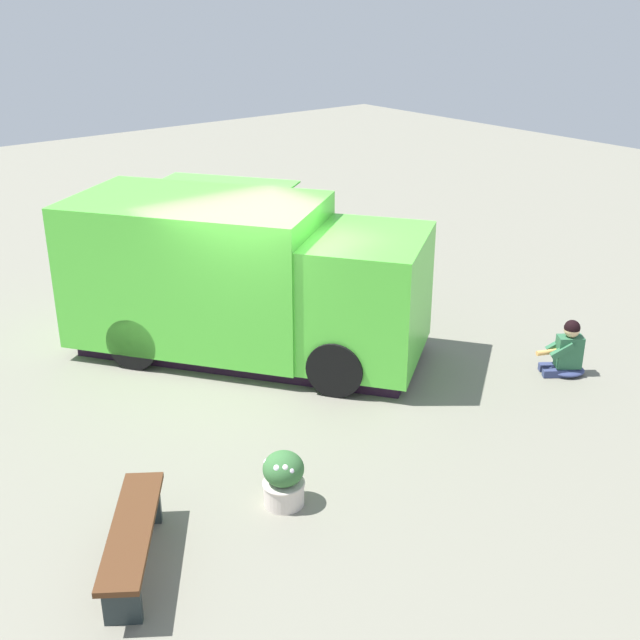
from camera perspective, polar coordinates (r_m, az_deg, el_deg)
ground_plane at (r=12.01m, az=-4.52°, el=-3.37°), size 40.00×40.00×0.00m
food_truck at (r=12.09m, az=-5.61°, el=2.72°), size 5.53×4.76×2.37m
person_customer at (r=12.18m, az=17.19°, el=-2.22°), size 0.68×0.77×0.85m
planter_flowering_near at (r=8.88m, az=-2.62°, el=-11.25°), size 0.47×0.47×0.64m
planter_flowering_far at (r=16.49m, az=-3.36°, el=5.36°), size 0.50×0.50×0.67m
plaza_bench at (r=8.19m, az=-13.22°, el=-14.77°), size 1.72×1.37×0.50m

